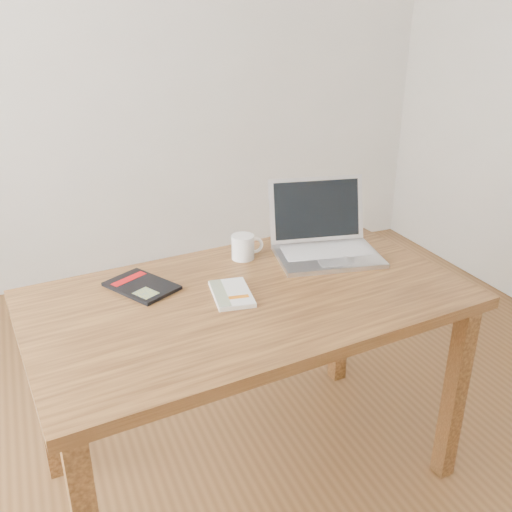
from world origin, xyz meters
name	(u,v)px	position (x,y,z in m)	size (l,w,h in m)	color
room	(227,109)	(-0.07, 0.00, 1.36)	(4.04, 4.04, 2.70)	brown
desk	(249,318)	(0.03, 0.10, 0.66)	(1.45, 0.91, 0.75)	brown
white_guidebook	(232,294)	(-0.03, 0.11, 0.76)	(0.15, 0.21, 0.02)	silver
black_guidebook	(142,286)	(-0.28, 0.28, 0.76)	(0.24, 0.27, 0.01)	black
laptop	(324,239)	(0.41, 0.30, 0.80)	(0.43, 0.39, 0.26)	silver
coffee_mug	(244,246)	(0.12, 0.37, 0.80)	(0.12, 0.08, 0.09)	white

